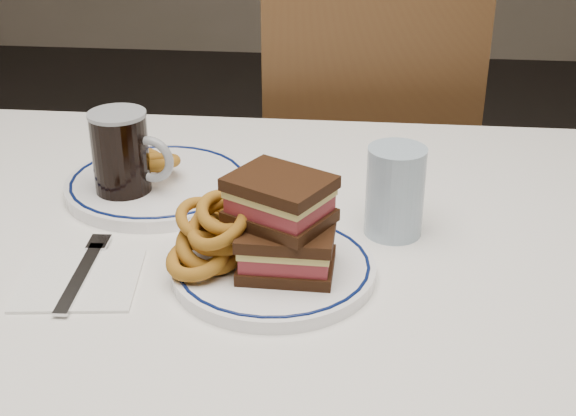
# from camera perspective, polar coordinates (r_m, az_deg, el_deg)

# --- Properties ---
(dining_table) EXTENTS (1.27, 0.87, 0.75)m
(dining_table) POSITION_cam_1_polar(r_m,az_deg,el_deg) (1.19, -4.99, -5.60)
(dining_table) COLOR white
(dining_table) RESTS_ON floor
(chair_far) EXTENTS (0.51, 0.51, 0.99)m
(chair_far) POSITION_cam_1_polar(r_m,az_deg,el_deg) (1.86, 5.24, 3.05)
(chair_far) COLOR #412415
(chair_far) RESTS_ON floor
(main_plate) EXTENTS (0.26, 0.26, 0.02)m
(main_plate) POSITION_cam_1_polar(r_m,az_deg,el_deg) (1.01, -1.02, -4.31)
(main_plate) COLOR white
(main_plate) RESTS_ON dining_table
(reuben_sandwich) EXTENTS (0.15, 0.14, 0.12)m
(reuben_sandwich) POSITION_cam_1_polar(r_m,az_deg,el_deg) (0.97, -0.34, -1.19)
(reuben_sandwich) COLOR black
(reuben_sandwich) RESTS_ON main_plate
(onion_rings_main) EXTENTS (0.12, 0.12, 0.12)m
(onion_rings_main) POSITION_cam_1_polar(r_m,az_deg,el_deg) (0.99, -5.34, -1.98)
(onion_rings_main) COLOR brown
(onion_rings_main) RESTS_ON main_plate
(ketchup_ramekin) EXTENTS (0.06, 0.06, 0.03)m
(ketchup_ramekin) POSITION_cam_1_polar(r_m,az_deg,el_deg) (1.09, -2.37, -0.34)
(ketchup_ramekin) COLOR silver
(ketchup_ramekin) RESTS_ON main_plate
(beer_mug) EXTENTS (0.13, 0.08, 0.14)m
(beer_mug) POSITION_cam_1_polar(r_m,az_deg,el_deg) (1.19, -11.67, 3.56)
(beer_mug) COLOR black
(beer_mug) RESTS_ON dining_table
(water_glass) EXTENTS (0.08, 0.08, 0.13)m
(water_glass) POSITION_cam_1_polar(r_m,az_deg,el_deg) (1.09, 7.62, 1.18)
(water_glass) COLOR #98AFC4
(water_glass) RESTS_ON dining_table
(far_plate) EXTENTS (0.28, 0.28, 0.02)m
(far_plate) POSITION_cam_1_polar(r_m,az_deg,el_deg) (1.24, -9.22, 1.70)
(far_plate) COLOR white
(far_plate) RESTS_ON dining_table
(onion_rings_far) EXTENTS (0.12, 0.11, 0.08)m
(onion_rings_far) POSITION_cam_1_polar(r_m,az_deg,el_deg) (1.25, -10.15, 3.04)
(onion_rings_far) COLOR brown
(onion_rings_far) RESTS_ON far_plate
(napkin_fork) EXTENTS (0.16, 0.19, 0.01)m
(napkin_fork) POSITION_cam_1_polar(r_m,az_deg,el_deg) (1.04, -14.51, -4.83)
(napkin_fork) COLOR white
(napkin_fork) RESTS_ON dining_table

